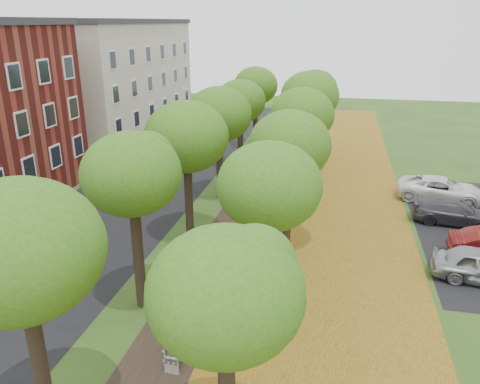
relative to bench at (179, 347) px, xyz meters
The scene contains 9 objects.
street_asphalt 13.89m from the bench, 123.57° to the left, with size 8.00×70.00×0.01m, color black.
footpath 11.57m from the bench, 90.87° to the left, with size 3.20×70.00×0.01m, color black.
leaf_verge 12.54m from the bench, 67.35° to the left, with size 7.50×70.00×0.01m, color #A67D1E.
tree_row_west 12.63m from the bench, 101.61° to the left, with size 3.59×33.59×6.47m.
tree_row_east 12.64m from the bench, 78.16° to the left, with size 3.59×33.59×6.47m.
building_cream 34.53m from the bench, 120.15° to the left, with size 10.30×20.30×10.40m.
bench is the anchor object (origin of this frame).
car_grey 17.09m from the bench, 50.68° to the left, with size 1.72×4.24×1.23m, color #38383D.
car_white 19.89m from the bench, 57.02° to the left, with size 2.35×5.10×1.42m, color white.
Camera 1 is at (4.67, -8.21, 10.19)m, focal length 35.00 mm.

